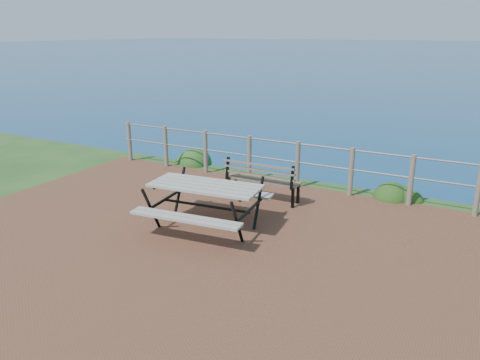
# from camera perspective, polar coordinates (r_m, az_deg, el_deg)

# --- Properties ---
(ground) EXTENTS (10.00, 7.00, 0.12)m
(ground) POSITION_cam_1_polar(r_m,az_deg,el_deg) (7.32, -2.92, -8.40)
(ground) COLOR brown
(ground) RESTS_ON ground
(safety_railing) EXTENTS (9.40, 0.10, 1.00)m
(safety_railing) POSITION_cam_1_polar(r_m,az_deg,el_deg) (9.95, 7.04, 2.17)
(safety_railing) COLOR #6B5B4C
(safety_railing) RESTS_ON ground
(picnic_table) EXTENTS (1.91, 1.60, 0.78)m
(picnic_table) POSITION_cam_1_polar(r_m,az_deg,el_deg) (7.85, -4.21, -2.64)
(picnic_table) COLOR gray
(picnic_table) RESTS_ON ground
(park_bench) EXTENTS (1.49, 0.38, 0.84)m
(park_bench) POSITION_cam_1_polar(r_m,az_deg,el_deg) (9.14, 2.85, 0.75)
(park_bench) COLOR brown
(park_bench) RESTS_ON ground
(shrub_lip_west) EXTENTS (0.82, 0.82, 0.59)m
(shrub_lip_west) POSITION_cam_1_polar(r_m,az_deg,el_deg) (12.19, -5.56, 2.34)
(shrub_lip_west) COLOR #1E521F
(shrub_lip_west) RESTS_ON ground
(shrub_lip_east) EXTENTS (0.79, 0.79, 0.54)m
(shrub_lip_east) POSITION_cam_1_polar(r_m,az_deg,el_deg) (10.01, 19.47, -2.08)
(shrub_lip_east) COLOR #1D4214
(shrub_lip_east) RESTS_ON ground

